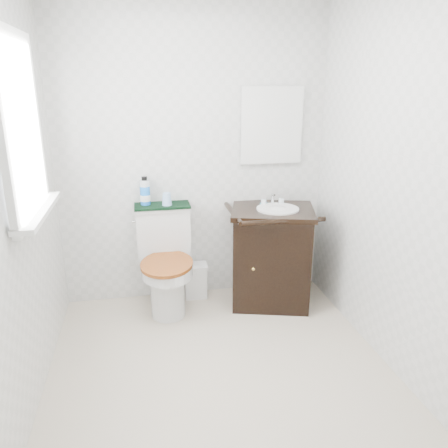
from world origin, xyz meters
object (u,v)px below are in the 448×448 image
object	(u,v)px
trash_bin	(195,280)
cup	(167,199)
toilet	(166,266)
vanity	(272,254)
mouthwash_bottle	(145,192)

from	to	relation	value
trash_bin	cup	bearing A→B (deg)	-171.19
trash_bin	toilet	bearing A→B (deg)	-152.43
toilet	vanity	size ratio (longest dim) A/B	0.91
vanity	trash_bin	bearing A→B (deg)	162.36
toilet	vanity	world-z (taller)	vanity
toilet	trash_bin	bearing A→B (deg)	27.57
trash_bin	mouthwash_bottle	distance (m)	0.89
toilet	trash_bin	distance (m)	0.36
toilet	mouthwash_bottle	bearing A→B (deg)	130.45
mouthwash_bottle	vanity	bearing A→B (deg)	-12.04
trash_bin	vanity	bearing A→B (deg)	-17.64
mouthwash_bottle	cup	size ratio (longest dim) A/B	2.29
vanity	cup	bearing A→B (deg)	169.01
toilet	cup	world-z (taller)	cup
vanity	cup	distance (m)	0.97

